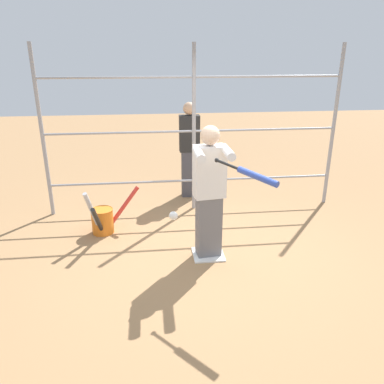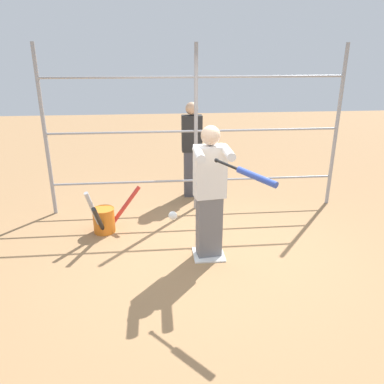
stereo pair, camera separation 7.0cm
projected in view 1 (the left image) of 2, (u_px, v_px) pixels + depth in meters
ground_plane at (208, 255)px, 4.91m from camera, size 24.00×24.00×0.00m
home_plate at (208, 254)px, 4.91m from camera, size 0.40×0.40×0.02m
fence_backstop at (194, 131)px, 5.94m from camera, size 4.71×0.06×2.64m
batter at (210, 190)px, 4.57m from camera, size 0.44×0.61×1.71m
baseball_bat_swinging at (252, 174)px, 3.68m from camera, size 0.52×0.68×0.13m
softball_in_flight at (173, 216)px, 4.00m from camera, size 0.10×0.10×0.10m
bat_bucket at (103, 220)px, 5.43m from camera, size 0.75×0.82×0.75m
bystander_behind_fence at (189, 149)px, 6.63m from camera, size 0.35×0.22×1.70m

